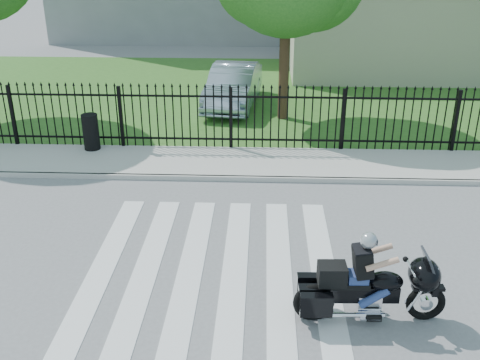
{
  "coord_description": "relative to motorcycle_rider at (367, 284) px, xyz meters",
  "views": [
    {
      "loc": [
        0.86,
        -8.48,
        5.64
      ],
      "look_at": [
        0.42,
        1.83,
        1.0
      ],
      "focal_mm": 42.0,
      "sensor_mm": 36.0,
      "label": 1
    }
  ],
  "objects": [
    {
      "name": "iron_fence",
      "position": [
        -2.5,
        7.2,
        0.26
      ],
      "size": [
        26.0,
        0.04,
        1.8
      ],
      "color": "black",
      "rests_on": "ground"
    },
    {
      "name": "curb",
      "position": [
        -2.5,
        5.2,
        -0.59
      ],
      "size": [
        40.0,
        0.12,
        0.12
      ],
      "primitive_type": "cube",
      "color": "#ADAAA3",
      "rests_on": "ground"
    },
    {
      "name": "ground",
      "position": [
        -2.5,
        1.2,
        -0.65
      ],
      "size": [
        120.0,
        120.0,
        0.0
      ],
      "primitive_type": "plane",
      "color": "slate",
      "rests_on": "ground"
    },
    {
      "name": "parked_car",
      "position": [
        -2.67,
        11.49,
        0.07
      ],
      "size": [
        1.95,
        4.38,
        1.4
      ],
      "primitive_type": "imported",
      "rotation": [
        0.0,
        0.0,
        -0.11
      ],
      "color": "#95A6BC",
      "rests_on": "grass_strip"
    },
    {
      "name": "crosswalk",
      "position": [
        -2.5,
        1.2,
        -0.64
      ],
      "size": [
        5.0,
        5.5,
        0.01
      ],
      "primitive_type": null,
      "color": "silver",
      "rests_on": "ground"
    },
    {
      "name": "sidewalk",
      "position": [
        -2.5,
        6.2,
        -0.59
      ],
      "size": [
        40.0,
        2.0,
        0.12
      ],
      "primitive_type": "cube",
      "color": "#ADAAA3",
      "rests_on": "ground"
    },
    {
      "name": "grass_strip",
      "position": [
        -2.5,
        13.2,
        -0.64
      ],
      "size": [
        40.0,
        12.0,
        0.02
      ],
      "primitive_type": "cube",
      "color": "#2F5F20",
      "rests_on": "ground"
    },
    {
      "name": "building_low",
      "position": [
        4.5,
        17.2,
        1.1
      ],
      "size": [
        10.0,
        6.0,
        3.5
      ],
      "primitive_type": "cube",
      "color": "#B6B098",
      "rests_on": "ground"
    },
    {
      "name": "litter_bin",
      "position": [
        -6.29,
        6.9,
        -0.04
      ],
      "size": [
        0.45,
        0.45,
        0.98
      ],
      "primitive_type": "cylinder",
      "rotation": [
        0.0,
        0.0,
        -0.04
      ],
      "color": "black",
      "rests_on": "sidewalk"
    },
    {
      "name": "motorcycle_rider",
      "position": [
        0.0,
        0.0,
        0.0
      ],
      "size": [
        2.39,
        0.75,
        1.58
      ],
      "rotation": [
        0.0,
        0.0,
        0.03
      ],
      "color": "black",
      "rests_on": "ground"
    }
  ]
}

